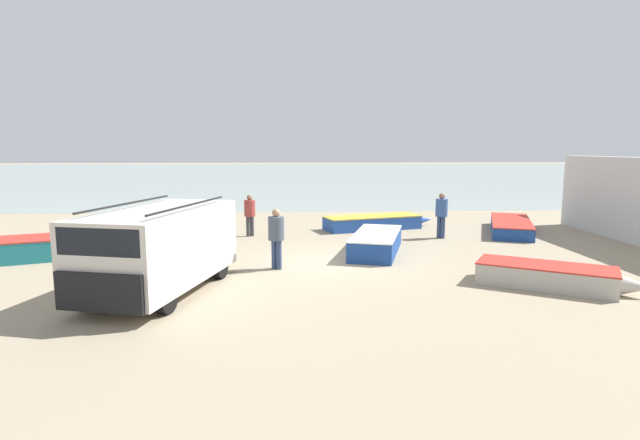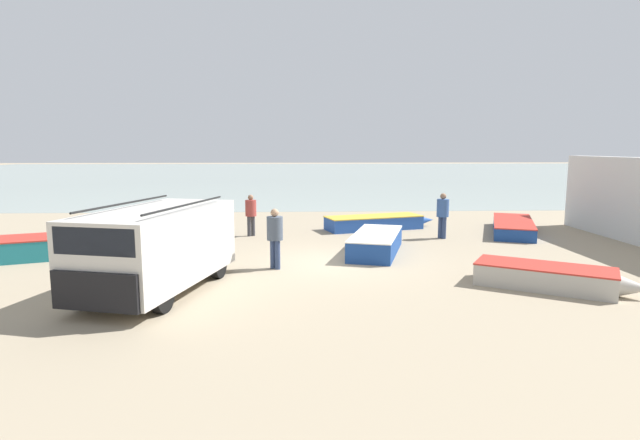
% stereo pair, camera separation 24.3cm
% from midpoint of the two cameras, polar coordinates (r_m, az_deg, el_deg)
% --- Properties ---
extents(ground_plane, '(200.00, 200.00, 0.00)m').
position_cam_midpoint_polar(ground_plane, '(15.16, 2.27, -4.84)').
color(ground_plane, gray).
extents(sea_water, '(120.00, 80.00, 0.01)m').
position_cam_midpoint_polar(sea_water, '(66.82, -1.33, 5.34)').
color(sea_water, '#99A89E').
rests_on(sea_water, ground_plane).
extents(parked_van, '(3.13, 5.10, 2.15)m').
position_cam_midpoint_polar(parked_van, '(12.48, -17.59, -2.83)').
color(parked_van, beige).
rests_on(parked_van, ground_plane).
extents(fishing_rowboat_0, '(4.08, 4.96, 0.50)m').
position_cam_midpoint_polar(fishing_rowboat_0, '(21.69, -14.43, -0.45)').
color(fishing_rowboat_0, navy).
rests_on(fishing_rowboat_0, ground_plane).
extents(fishing_rowboat_1, '(3.77, 2.77, 0.56)m').
position_cam_midpoint_polar(fishing_rowboat_1, '(13.64, 25.27, -5.93)').
color(fishing_rowboat_1, '#ADA89E').
rests_on(fishing_rowboat_1, ground_plane).
extents(fishing_rowboat_2, '(3.06, 5.56, 0.51)m').
position_cam_midpoint_polar(fishing_rowboat_2, '(21.97, 21.47, -0.64)').
color(fishing_rowboat_2, navy).
rests_on(fishing_rowboat_2, ground_plane).
extents(fishing_rowboat_3, '(2.36, 4.53, 0.67)m').
position_cam_midpoint_polar(fishing_rowboat_3, '(16.70, 6.92, -2.51)').
color(fishing_rowboat_3, navy).
rests_on(fishing_rowboat_3, ground_plane).
extents(fishing_rowboat_4, '(5.01, 2.94, 0.67)m').
position_cam_midpoint_polar(fishing_rowboat_4, '(17.90, -26.86, -2.61)').
color(fishing_rowboat_4, '#1E757F').
rests_on(fishing_rowboat_4, ground_plane).
extents(fishing_rowboat_5, '(5.01, 2.47, 0.57)m').
position_cam_midpoint_polar(fishing_rowboat_5, '(21.37, 6.89, -0.27)').
color(fishing_rowboat_5, '#234CA3').
rests_on(fishing_rowboat_5, ground_plane).
extents(fisherman_0, '(0.43, 0.43, 1.63)m').
position_cam_midpoint_polar(fisherman_0, '(19.62, -7.56, 0.99)').
color(fisherman_0, '#38383D').
rests_on(fisherman_0, ground_plane).
extents(fisherman_1, '(0.46, 0.46, 1.74)m').
position_cam_midpoint_polar(fisherman_1, '(14.19, -4.69, -1.50)').
color(fisherman_1, navy).
rests_on(fisherman_1, ground_plane).
extents(fisherman_2, '(0.45, 0.45, 1.73)m').
position_cam_midpoint_polar(fisherman_2, '(19.51, 14.19, 0.95)').
color(fisherman_2, navy).
rests_on(fisherman_2, ground_plane).
extents(fisherman_3, '(0.44, 0.44, 1.69)m').
position_cam_midpoint_polar(fisherman_3, '(16.32, -14.96, -0.58)').
color(fisherman_3, '#5B564C').
rests_on(fisherman_3, ground_plane).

